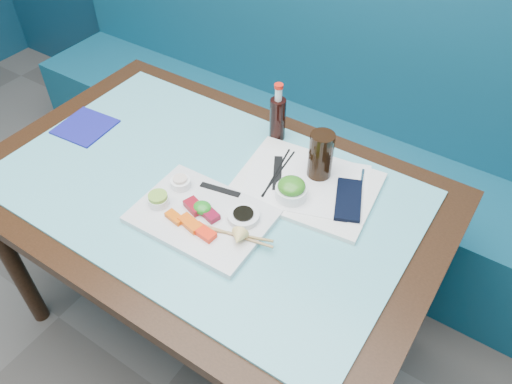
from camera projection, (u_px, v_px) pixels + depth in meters
The scene contains 34 objects.
booth_bench at pixel (325, 141), 2.25m from camera, with size 3.00×0.56×1.17m.
dining_table at pixel (207, 208), 1.54m from camera, with size 1.40×0.90×0.75m.
glass_top at pixel (205, 188), 1.48m from camera, with size 1.22×0.76×0.01m, color #5EB3BD.
sashimi_plate at pixel (202, 216), 1.38m from camera, with size 0.37×0.26×0.02m, color silver.
salmon_left at pixel (175, 217), 1.36m from camera, with size 0.06×0.03×0.01m, color #E75909.
salmon_mid at pixel (190, 223), 1.34m from camera, with size 0.07×0.03×0.02m, color #F55509.
salmon_right at pixel (204, 232), 1.32m from camera, with size 0.07×0.03×0.02m, color #FD250A.
tuna_left at pixel (194, 206), 1.38m from camera, with size 0.06×0.04×0.02m, color maroon.
tuna_right at pixel (210, 215), 1.36m from camera, with size 0.05×0.03×0.02m, color maroon.
seaweed_garnish at pixel (202, 208), 1.37m from camera, with size 0.05×0.05×0.03m, color #22881F.
ramekin_wasabi at pixel (159, 201), 1.40m from camera, with size 0.06×0.06×0.02m, color white.
wasabi_fill at pixel (158, 196), 1.38m from camera, with size 0.05×0.05×0.01m, color #7AAD37.
ramekin_ginger at pixel (181, 183), 1.45m from camera, with size 0.06×0.06×0.02m, color white.
ginger_fill at pixel (180, 179), 1.44m from camera, with size 0.04×0.04×0.01m, color beige.
soy_dish at pixel (243, 216), 1.36m from camera, with size 0.09×0.09×0.02m, color white.
soy_fill at pixel (243, 213), 1.35m from camera, with size 0.06×0.06×0.01m, color black.
lemon_wedge at pixel (238, 238), 1.28m from camera, with size 0.05×0.05×0.04m, color #F6D274.
chopstick_sleeve at pixel (220, 190), 1.44m from camera, with size 0.12×0.02×0.00m, color black.
wooden_chopstick_a at pixel (231, 233), 1.32m from camera, with size 0.01×0.01×0.23m, color #9A7F48.
wooden_chopstick_b at pixel (234, 235), 1.32m from camera, with size 0.01×0.01×0.22m, color #AC8451.
serving_tray at pixel (306, 185), 1.48m from camera, with size 0.40×0.30×0.02m, color white.
paper_placemat at pixel (307, 183), 1.47m from camera, with size 0.36×0.25×0.00m, color white.
seaweed_bowl at pixel (291, 192), 1.42m from camera, with size 0.09×0.09×0.04m, color white.
seaweed_salad at pixel (292, 186), 1.40m from camera, with size 0.08×0.08×0.04m, color #317C1C.
cola_glass at pixel (321, 155), 1.45m from camera, with size 0.07×0.07×0.15m, color black.
navy_pouch at pixel (348, 200), 1.41m from camera, with size 0.07×0.16×0.01m, color black.
fork at pixel (362, 178), 1.48m from camera, with size 0.01×0.01×0.08m, color silver.
black_chopstick_a at pixel (276, 172), 1.50m from camera, with size 0.01×0.01×0.23m, color black.
black_chopstick_b at pixel (279, 173), 1.50m from camera, with size 0.01×0.01×0.22m, color black.
tray_sleeve at pixel (277, 173), 1.50m from camera, with size 0.03×0.15×0.00m, color black.
cola_bottle_body at pixel (278, 119), 1.60m from camera, with size 0.05×0.05×0.15m, color black.
cola_bottle_neck at pixel (279, 94), 1.53m from camera, with size 0.02×0.02×0.04m, color white.
cola_bottle_cap at pixel (279, 86), 1.51m from camera, with size 0.03×0.03×0.01m, color red.
blue_napkin at pixel (85, 127), 1.69m from camera, with size 0.17×0.17×0.01m, color navy.
Camera 1 is at (0.72, 0.64, 1.78)m, focal length 35.00 mm.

